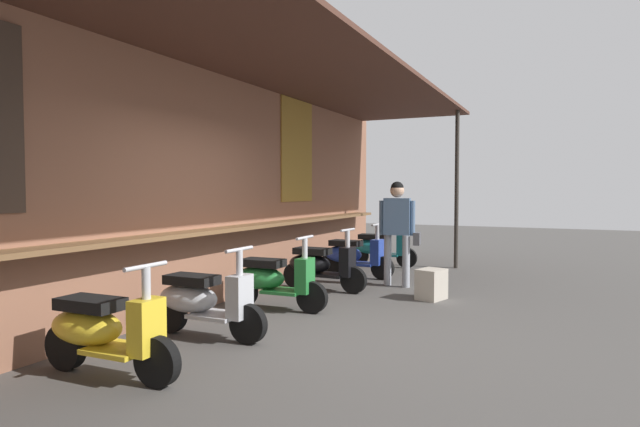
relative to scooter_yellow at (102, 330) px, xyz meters
The scene contains 10 objects.
ground_plane 2.36m from the scooter_yellow, 27.63° to the right, with size 35.93×35.93×0.00m, color #474442.
market_stall_facade 2.63m from the scooter_yellow, 19.94° to the left, with size 12.83×2.63×3.29m.
scooter_yellow is the anchor object (origin of this frame).
scooter_silver 1.31m from the scooter_yellow, ahead, with size 0.46×1.40×0.97m.
scooter_green 2.75m from the scooter_yellow, ahead, with size 0.46×1.40×0.97m.
scooter_black 4.20m from the scooter_yellow, ahead, with size 0.46×1.40×0.97m.
scooter_blue 5.56m from the scooter_yellow, ahead, with size 0.47×1.40×0.97m.
scooter_teal 7.01m from the scooter_yellow, ahead, with size 0.47×1.40×0.97m.
shopper_with_handbag 5.18m from the scooter_yellow, 11.21° to the right, with size 0.34×0.66×1.68m.
merchandise_crate 4.60m from the scooter_yellow, 22.16° to the right, with size 0.40×0.32×0.43m, color #B2A899.
Camera 1 is at (-5.22, -2.41, 1.55)m, focal length 29.83 mm.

